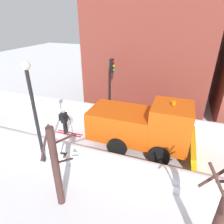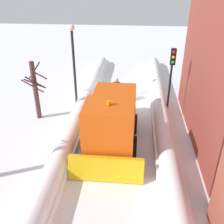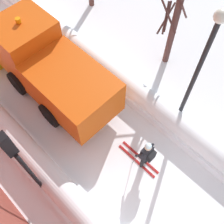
% 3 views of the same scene
% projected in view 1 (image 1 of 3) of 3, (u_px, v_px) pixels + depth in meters
% --- Properties ---
extents(ground_plane, '(80.00, 80.00, 0.00)m').
position_uv_depth(ground_plane, '(219.00, 161.00, 10.15)').
color(ground_plane, white).
extents(snowbank_left, '(1.10, 36.00, 0.98)m').
position_uv_depth(snowbank_left, '(216.00, 131.00, 12.02)').
color(snowbank_left, white).
rests_on(snowbank_left, ground).
extents(building_brick_near, '(6.54, 9.40, 9.96)m').
position_uv_depth(building_brick_near, '(150.00, 42.00, 15.59)').
color(building_brick_near, brown).
rests_on(building_brick_near, ground).
extents(plow_truck, '(3.20, 5.98, 3.12)m').
position_uv_depth(plow_truck, '(143.00, 126.00, 10.54)').
color(plow_truck, '#DB510F').
rests_on(plow_truck, ground).
extents(skier, '(0.62, 1.80, 1.81)m').
position_uv_depth(skier, '(64.00, 120.00, 12.16)').
color(skier, black).
rests_on(skier, ground).
extents(traffic_light_pole, '(0.28, 0.42, 4.30)m').
position_uv_depth(traffic_light_pole, '(111.00, 78.00, 13.38)').
color(traffic_light_pole, black).
rests_on(traffic_light_pole, ground).
extents(street_lamp, '(0.40, 0.40, 5.22)m').
position_uv_depth(street_lamp, '(33.00, 104.00, 8.70)').
color(street_lamp, black).
rests_on(street_lamp, ground).
extents(bare_tree_near, '(1.24, 1.29, 3.55)m').
position_uv_depth(bare_tree_near, '(57.00, 166.00, 7.09)').
color(bare_tree_near, '#4B2F2B').
rests_on(bare_tree_near, ground).
extents(bare_tree_mid, '(1.23, 1.30, 4.37)m').
position_uv_depth(bare_tree_mid, '(222.00, 213.00, 5.10)').
color(bare_tree_mid, '#4D2E28').
rests_on(bare_tree_mid, ground).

